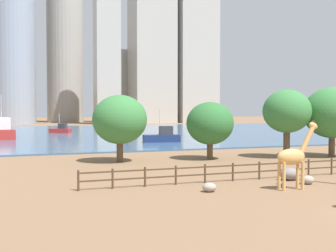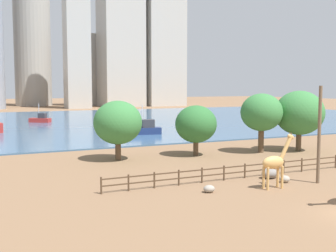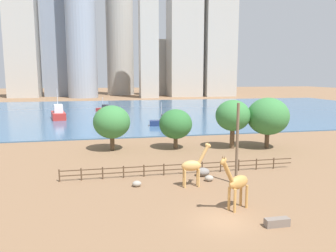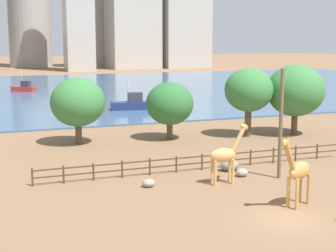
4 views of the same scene
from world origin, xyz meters
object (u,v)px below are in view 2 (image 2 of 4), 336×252
(tree_left_large, at_px, (196,124))
(boat_sailboat, at_px, (41,119))
(boulder_small, at_px, (209,189))
(tree_left_small, at_px, (299,113))
(boat_tug, at_px, (145,129))
(giraffe_tall, at_px, (275,162))
(boulder_near_fence, at_px, (285,179))
(utility_pole, at_px, (319,135))
(tree_center_broad, at_px, (118,123))
(boulder_by_pole, at_px, (270,173))
(tree_right_tall, at_px, (262,113))

(tree_left_large, height_order, boat_sailboat, tree_left_large)
(boulder_small, distance_m, tree_left_large, 17.60)
(tree_left_large, relative_size, boat_sailboat, 1.25)
(tree_left_small, height_order, boat_tug, tree_left_small)
(giraffe_tall, xyz_separation_m, tree_left_large, (2.08, 16.64, 1.58))
(boulder_near_fence, distance_m, boulder_small, 7.46)
(utility_pole, xyz_separation_m, boat_sailboat, (-12.18, 69.51, -3.15))
(giraffe_tall, relative_size, tree_center_broad, 0.68)
(boulder_near_fence, distance_m, boulder_by_pole, 1.81)
(tree_center_broad, height_order, boat_tug, tree_center_broad)
(boulder_near_fence, distance_m, tree_center_broad, 19.09)
(tree_right_tall, bearing_deg, boulder_small, -138.00)
(boulder_by_pole, distance_m, tree_left_small, 18.20)
(tree_left_small, bearing_deg, boulder_by_pole, -140.16)
(boat_tug, bearing_deg, tree_left_large, 91.96)
(boulder_by_pole, bearing_deg, boulder_small, -164.78)
(tree_center_broad, bearing_deg, boat_sailboat, 90.68)
(boulder_small, height_order, tree_left_small, tree_left_small)
(boulder_small, distance_m, tree_right_tall, 21.69)
(giraffe_tall, height_order, tree_left_small, tree_left_small)
(tree_left_large, height_order, tree_left_small, tree_left_small)
(utility_pole, bearing_deg, boat_sailboat, 99.94)
(boulder_small, height_order, boat_sailboat, boat_sailboat)
(giraffe_tall, distance_m, boat_tug, 38.30)
(utility_pole, xyz_separation_m, tree_left_small, (11.11, 14.49, 0.71))
(utility_pole, relative_size, tree_left_large, 1.38)
(tree_center_broad, bearing_deg, tree_left_large, -5.55)
(tree_left_large, relative_size, tree_center_broad, 0.90)
(tree_left_large, xyz_separation_m, boat_sailboat, (-9.82, 52.78, -2.77))
(utility_pole, bearing_deg, boulder_near_fence, 150.08)
(boat_sailboat, bearing_deg, giraffe_tall, 133.44)
(boulder_small, bearing_deg, tree_left_large, 64.43)
(boulder_by_pole, xyz_separation_m, tree_center_broad, (-9.10, 14.47, 3.68))
(boulder_small, relative_size, tree_left_small, 0.12)
(boulder_by_pole, xyz_separation_m, tree_right_tall, (8.41, 12.19, 4.45))
(tree_right_tall, bearing_deg, boat_tug, 104.89)
(boulder_near_fence, relative_size, tree_left_small, 0.12)
(tree_left_large, distance_m, tree_left_small, 13.70)
(boulder_near_fence, height_order, tree_left_small, tree_left_small)
(utility_pole, relative_size, boulder_by_pole, 5.37)
(tree_left_large, bearing_deg, utility_pole, -81.97)
(utility_pole, height_order, boulder_near_fence, utility_pole)
(boulder_small, height_order, boat_tug, boat_tug)
(tree_center_broad, distance_m, boat_tug, 23.69)
(boat_tug, bearing_deg, utility_pole, 98.12)
(utility_pole, relative_size, boulder_near_fence, 8.71)
(tree_left_large, bearing_deg, tree_right_tall, -9.51)
(giraffe_tall, xyz_separation_m, utility_pole, (4.45, -0.10, 1.96))
(tree_center_broad, bearing_deg, utility_pole, -56.73)
(tree_center_broad, relative_size, tree_right_tall, 0.90)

